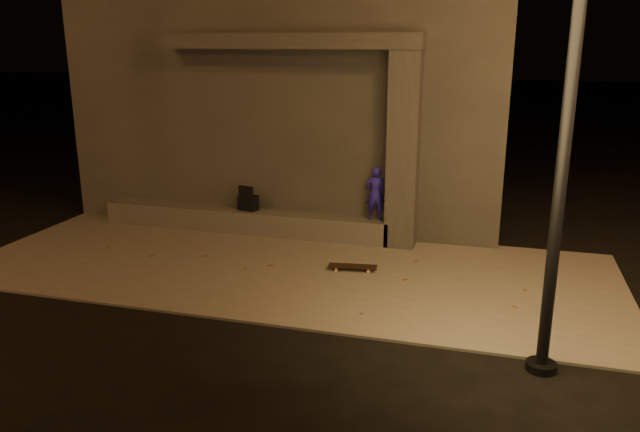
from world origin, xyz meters
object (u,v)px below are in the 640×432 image
(column, at_px, (403,151))
(street_lamp_0, at_px, (579,9))
(skateboarder, at_px, (375,193))
(backpack, at_px, (248,201))
(skateboard, at_px, (353,267))

(column, xyz_separation_m, street_lamp_0, (2.34, -4.16, 2.25))
(skateboarder, height_order, street_lamp_0, street_lamp_0)
(backpack, xyz_separation_m, street_lamp_0, (5.44, -4.16, 3.43))
(skateboard, relative_size, street_lamp_0, 0.12)
(skateboard, height_order, street_lamp_0, street_lamp_0)
(backpack, distance_m, skateboard, 3.07)
(column, xyz_separation_m, skateboard, (-0.55, -1.62, -1.73))
(street_lamp_0, bearing_deg, column, 119.41)
(skateboarder, distance_m, street_lamp_0, 5.91)
(skateboarder, relative_size, skateboard, 1.24)
(backpack, bearing_deg, column, 11.63)
(column, bearing_deg, backpack, 180.00)
(backpack, bearing_deg, skateboard, -20.91)
(skateboarder, distance_m, backpack, 2.62)
(backpack, relative_size, street_lamp_0, 0.07)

